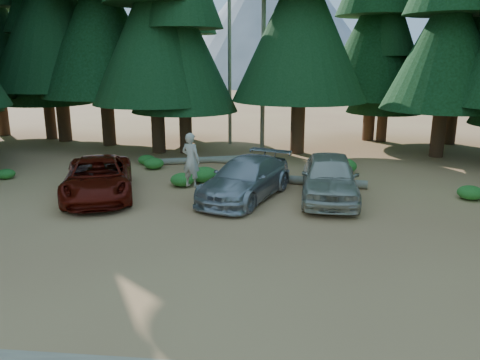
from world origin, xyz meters
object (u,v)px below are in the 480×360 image
at_px(log_left, 200,160).
at_px(frisbee_player, 191,160).
at_px(red_pickup, 98,178).
at_px(log_mid, 240,161).
at_px(silver_minivan_center, 246,179).
at_px(silver_minivan_right, 329,177).
at_px(log_right, 300,180).

bearing_deg(log_left, frisbee_player, -100.15).
height_order(red_pickup, log_mid, red_pickup).
bearing_deg(silver_minivan_center, silver_minivan_right, 23.40).
relative_size(log_mid, log_right, 0.63).
distance_m(red_pickup, frisbee_player, 3.60).
relative_size(silver_minivan_right, frisbee_player, 2.50).
bearing_deg(silver_minivan_center, frisbee_player, -145.00).
relative_size(silver_minivan_center, silver_minivan_right, 1.03).
xyz_separation_m(red_pickup, log_mid, (4.64, 5.97, -0.58)).
height_order(log_mid, log_right, log_right).
bearing_deg(frisbee_player, log_mid, -78.23).
relative_size(silver_minivan_center, log_mid, 1.50).
height_order(frisbee_player, log_left, frisbee_player).
xyz_separation_m(silver_minivan_right, log_left, (-5.73, 5.47, -0.68)).
xyz_separation_m(frisbee_player, log_mid, (1.13, 6.10, -1.35)).
distance_m(red_pickup, silver_minivan_right, 8.45).
bearing_deg(log_left, silver_minivan_center, -81.86).
xyz_separation_m(silver_minivan_center, silver_minivan_right, (3.02, 0.15, 0.10)).
bearing_deg(log_right, log_mid, 139.50).
relative_size(frisbee_player, log_left, 0.45).
distance_m(silver_minivan_center, frisbee_player, 2.11).
bearing_deg(silver_minivan_right, log_right, 119.24).
bearing_deg(log_mid, silver_minivan_right, -49.33).
bearing_deg(red_pickup, silver_minivan_center, -15.09).
xyz_separation_m(silver_minivan_right, log_right, (-0.98, 1.97, -0.66)).
height_order(silver_minivan_right, log_right, silver_minivan_right).
bearing_deg(frisbee_player, log_right, -124.33).
relative_size(silver_minivan_right, log_left, 1.13).
relative_size(silver_minivan_center, log_left, 1.17).
relative_size(red_pickup, log_left, 1.20).
distance_m(red_pickup, log_mid, 7.58).
bearing_deg(silver_minivan_center, log_right, 66.72).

